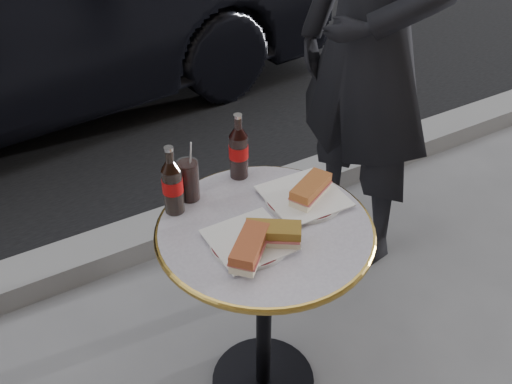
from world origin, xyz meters
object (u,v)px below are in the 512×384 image
pedestrian (372,46)px  cola_glass (189,180)px  plate_right (303,198)px  cola_bottle_right (238,146)px  cola_bottle_left (172,180)px  bistro_table (264,314)px  plate_left (249,242)px

pedestrian → cola_glass: bearing=-81.7°
plate_right → cola_bottle_right: cola_bottle_right is taller
cola_bottle_left → plate_right: bearing=-22.6°
bistro_table → pedestrian: size_ratio=0.39×
plate_left → plate_right: size_ratio=0.92×
cola_glass → pedestrian: 0.93m
cola_bottle_left → cola_bottle_right: cola_bottle_right is taller
bistro_table → pedestrian: bearing=32.8°
bistro_table → cola_bottle_right: bearing=77.3°
plate_right → plate_left: bearing=-159.6°
cola_bottle_left → cola_glass: bearing=27.7°
plate_left → pedestrian: bearing=32.4°
bistro_table → plate_left: size_ratio=3.41×
plate_left → pedestrian: size_ratio=0.11×
bistro_table → cola_glass: 0.50m
bistro_table → cola_glass: (-0.13, 0.23, 0.43)m
plate_right → pedestrian: pedestrian is taller
cola_bottle_left → cola_glass: cola_bottle_left is taller
cola_bottle_left → cola_bottle_right: (0.25, 0.06, 0.00)m
bistro_table → plate_left: 0.38m
plate_right → pedestrian: size_ratio=0.12×
bistro_table → cola_bottle_left: (-0.19, 0.19, 0.47)m
plate_left → cola_bottle_left: size_ratio=0.99×
cola_bottle_right → plate_right: bearing=-63.2°
cola_glass → bistro_table: bearing=-61.1°
cola_bottle_left → pedestrian: bearing=17.3°
plate_left → cola_glass: cola_glass is taller
cola_bottle_right → pedestrian: bearing=18.5°
bistro_table → plate_right: bearing=16.3°
bistro_table → cola_bottle_left: 0.55m
bistro_table → cola_bottle_right: (0.06, 0.25, 0.48)m
bistro_table → cola_bottle_left: cola_bottle_left is taller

